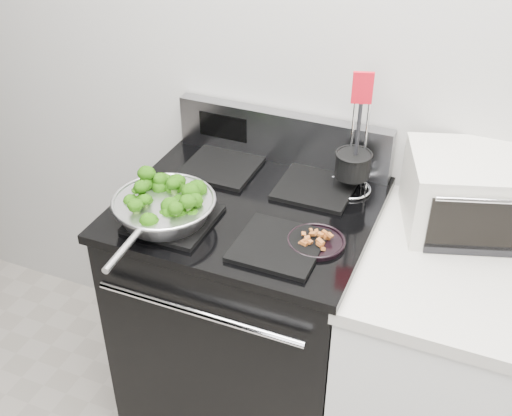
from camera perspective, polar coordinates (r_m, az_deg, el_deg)
The scene contains 8 objects.
back_wall at distance 2.04m, azimuth 11.03°, elevation 12.85°, with size 4.00×0.02×2.70m, color #B8B5AF.
gas_range at distance 2.31m, azimuth -0.63°, elevation -9.21°, with size 0.79×0.69×1.13m.
counter at distance 2.22m, azimuth 16.30°, elevation -14.09°, with size 0.62×0.68×0.92m.
skillet at distance 1.93m, azimuth -8.19°, elevation -0.01°, with size 0.31×0.49×0.07m.
broccoli_pile at distance 1.92m, azimuth -8.19°, elevation 0.48°, with size 0.24×0.24×0.08m, color black, non-canonical shape.
bacon_plate at distance 1.85m, azimuth 5.38°, elevation -2.73°, with size 0.17×0.17×0.04m.
utensil_holder at distance 2.07m, azimuth 8.56°, elevation 3.27°, with size 0.13×0.13×0.41m.
toaster_oven at distance 2.02m, azimuth 19.00°, elevation 1.25°, with size 0.48×0.41×0.23m.
Camera 1 is at (0.37, -0.13, 2.07)m, focal length 45.00 mm.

